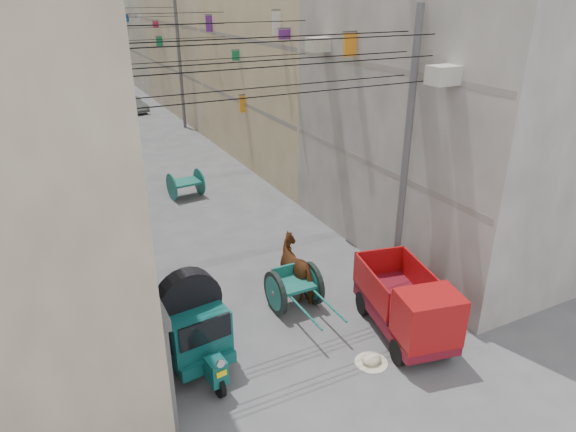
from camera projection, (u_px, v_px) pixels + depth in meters
building_row_right at (212, 16)px, 37.81m from camera, size 8.00×62.00×14.00m
end_cap_building at (58, 6)px, 60.44m from camera, size 22.00×10.00×13.00m
shutters_left at (108, 234)px, 15.53m from camera, size 0.18×14.40×2.88m
signboards at (146, 96)px, 25.56m from camera, size 8.22×40.52×5.67m
ac_units at (380, 23)px, 14.06m from camera, size 0.70×6.55×3.35m
utility_poles at (170, 101)px, 21.54m from camera, size 7.40×22.20×8.00m
overhead_cables at (182, 36)px, 18.30m from camera, size 7.40×22.52×1.12m
auto_rickshaw at (190, 323)px, 12.04m from camera, size 1.75×2.76×1.90m
tonga_cart at (294, 287)px, 14.35m from camera, size 1.35×2.76×1.25m
mini_truck at (411, 312)px, 12.83m from camera, size 2.11×3.53×1.86m
second_cart at (186, 183)px, 22.08m from camera, size 1.44×1.30×1.18m
feed_sack at (371, 359)px, 12.38m from camera, size 0.50×0.40×0.25m
horse at (300, 268)px, 15.05m from camera, size 1.08×2.00×1.62m
distant_car_white at (110, 137)px, 29.16m from camera, size 2.11×3.70×1.19m
distant_car_grey at (132, 104)px, 37.63m from camera, size 2.03×3.45×1.08m
distant_car_green at (77, 93)px, 41.35m from camera, size 3.02×4.52×1.22m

